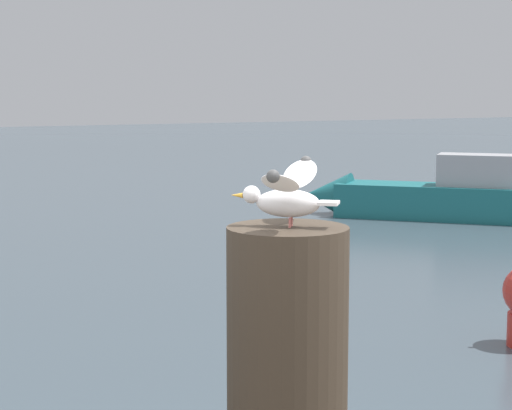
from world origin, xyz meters
name	(u,v)px	position (x,y,z in m)	size (l,w,h in m)	color
mooring_post	(287,371)	(-0.09, -0.31, 1.67)	(0.44, 0.44, 1.06)	#382D23
seagull	(287,193)	(-0.10, -0.31, 2.32)	(0.49, 0.55, 0.23)	#C66760
boat_teal	(430,196)	(10.06, 12.02, 0.45)	(4.53, 4.59, 1.46)	#1E7075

